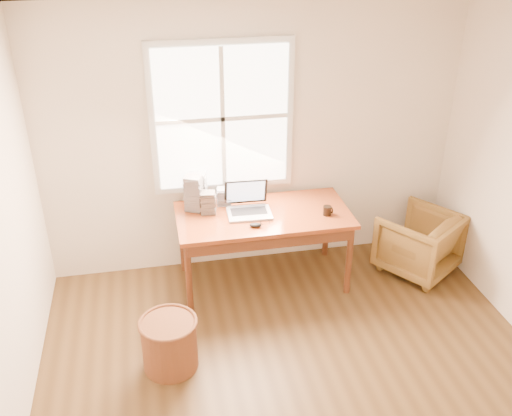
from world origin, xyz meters
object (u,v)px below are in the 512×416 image
(cd_stack_a, at_px, (198,188))
(wicker_stool, at_px, (170,344))
(desk, at_px, (263,215))
(armchair, at_px, (419,243))
(coffee_mug, at_px, (327,211))
(laptop, at_px, (249,199))

(cd_stack_a, bearing_deg, wicker_stool, -106.67)
(desk, relative_size, cd_stack_a, 5.10)
(armchair, bearing_deg, desk, -38.63)
(desk, bearing_deg, wicker_stool, -133.76)
(armchair, bearing_deg, coffee_mug, -32.54)
(wicker_stool, bearing_deg, laptop, 50.33)
(desk, xyz_separation_m, cd_stack_a, (-0.57, 0.32, 0.18))
(wicker_stool, xyz_separation_m, coffee_mug, (1.53, 0.86, 0.58))
(laptop, bearing_deg, coffee_mug, -9.11)
(laptop, relative_size, cd_stack_a, 1.46)
(wicker_stool, bearing_deg, desk, 46.24)
(desk, height_order, cd_stack_a, cd_stack_a)
(desk, distance_m, wicker_stool, 1.48)
(wicker_stool, distance_m, coffee_mug, 1.84)
(cd_stack_a, bearing_deg, armchair, -11.37)
(desk, xyz_separation_m, wicker_stool, (-0.96, -1.00, -0.51))
(desk, bearing_deg, laptop, -178.56)
(armchair, height_order, wicker_stool, armchair)
(coffee_mug, bearing_deg, cd_stack_a, 172.26)
(laptop, height_order, cd_stack_a, laptop)
(desk, height_order, wicker_stool, desk)
(wicker_stool, distance_m, cd_stack_a, 1.54)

